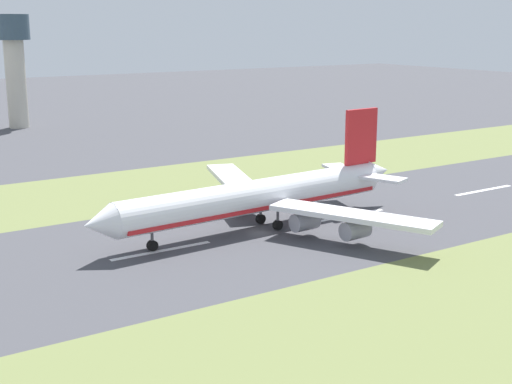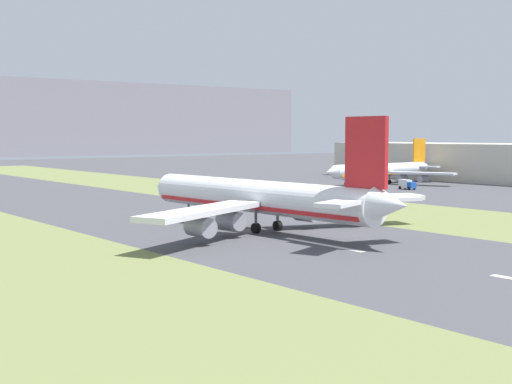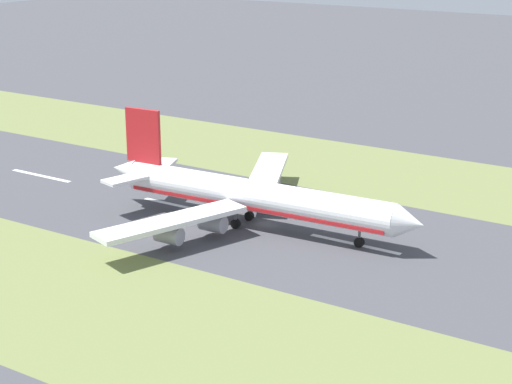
# 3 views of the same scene
# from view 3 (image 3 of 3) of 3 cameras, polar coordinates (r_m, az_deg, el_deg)

# --- Properties ---
(ground_plane) EXTENTS (800.00, 800.00, 0.00)m
(ground_plane) POSITION_cam_3_polar(r_m,az_deg,el_deg) (164.71, 0.60, -2.18)
(ground_plane) COLOR #424247
(grass_median_west) EXTENTS (40.00, 600.00, 0.01)m
(grass_median_west) POSITION_cam_3_polar(r_m,az_deg,el_deg) (202.38, 7.41, 1.49)
(grass_median_west) COLOR olive
(grass_median_west) RESTS_ON ground
(grass_median_east) EXTENTS (40.00, 600.00, 0.01)m
(grass_median_east) POSITION_cam_3_polar(r_m,az_deg,el_deg) (131.73, -9.99, -7.75)
(grass_median_east) COLOR olive
(grass_median_east) RESTS_ON ground
(centreline_dash_near) EXTENTS (1.20, 18.00, 0.01)m
(centreline_dash_near) POSITION_cam_3_polar(r_m,az_deg,el_deg) (202.06, -14.14, 1.06)
(centreline_dash_near) COLOR silver
(centreline_dash_near) RESTS_ON ground
(centreline_dash_mid) EXTENTS (1.20, 18.00, 0.01)m
(centreline_dash_mid) POSITION_cam_3_polar(r_m,az_deg,el_deg) (176.00, -5.12, -0.93)
(centreline_dash_mid) COLOR silver
(centreline_dash_mid) RESTS_ON ground
(centreline_dash_far) EXTENTS (1.20, 18.00, 0.01)m
(centreline_dash_far) POSITION_cam_3_polar(r_m,az_deg,el_deg) (155.97, 6.61, -3.47)
(centreline_dash_far) COLOR silver
(centreline_dash_far) RESTS_ON ground
(airplane_main_jet) EXTENTS (64.04, 67.20, 20.20)m
(airplane_main_jet) POSITION_cam_3_polar(r_m,az_deg,el_deg) (162.41, -0.58, -0.23)
(airplane_main_jet) COLOR white
(airplane_main_jet) RESTS_ON ground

